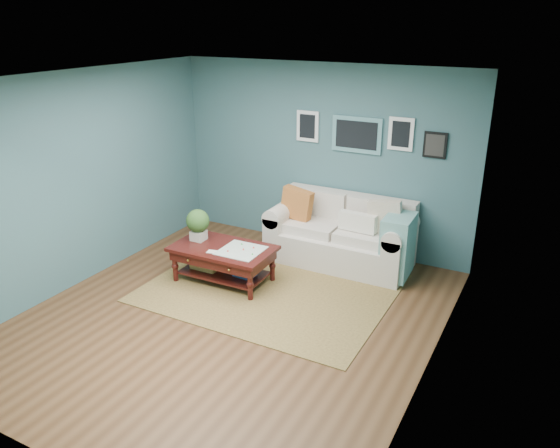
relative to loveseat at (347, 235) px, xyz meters
The scene contains 4 objects.
room_shell 2.26m from the loveseat, 107.10° to the right, with size 5.00×5.02×2.70m.
area_rug 1.36m from the loveseat, 115.60° to the right, with size 3.00×2.40×0.01m, color brown.
loveseat is the anchor object (origin of this frame).
coffee_table 1.81m from the loveseat, 135.03° to the right, with size 1.33×0.79×0.92m.
Camera 1 is at (3.11, -4.62, 3.31)m, focal length 35.00 mm.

